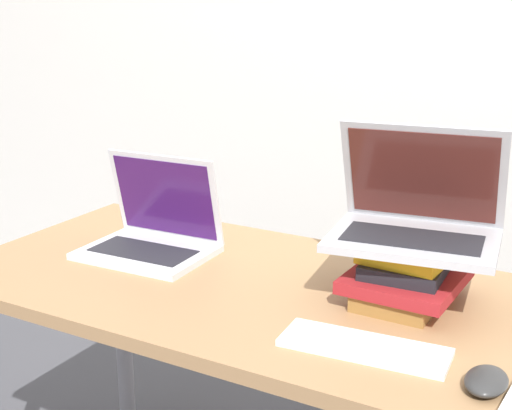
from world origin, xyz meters
The scene contains 6 objects.
desk centered at (0.00, 0.34, 0.63)m, with size 1.52×0.68×0.71m.
laptop_left centered at (-0.39, 0.39, 0.75)m, with size 0.31×0.24×0.24m.
book_stack centered at (0.24, 0.43, 0.77)m, with size 0.22×0.26×0.13m.
laptop_on_books centered at (0.25, 0.43, 0.88)m, with size 0.36×0.29×0.24m.
wireless_keyboard centered at (0.25, 0.17, 0.71)m, with size 0.31×0.13×0.01m.
mouse centered at (0.47, 0.14, 0.72)m, with size 0.07×0.10×0.03m.
Camera 1 is at (0.64, -0.93, 1.31)m, focal length 50.00 mm.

